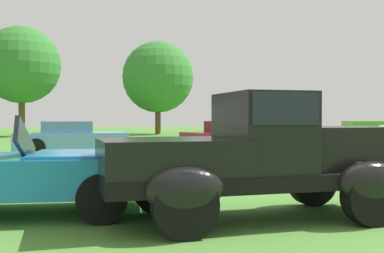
# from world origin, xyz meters

# --- Properties ---
(ground_plane) EXTENTS (120.00, 120.00, 0.00)m
(ground_plane) POSITION_xyz_m (0.00, 0.00, 0.00)
(ground_plane) COLOR #4C8433
(feature_pickup_truck) EXTENTS (4.17, 1.81, 1.70)m
(feature_pickup_truck) POSITION_xyz_m (-0.45, -0.00, 0.86)
(feature_pickup_truck) COLOR black
(feature_pickup_truck) RESTS_ON ground_plane
(neighbor_convertible) EXTENTS (4.60, 2.26, 1.40)m
(neighbor_convertible) POSITION_xyz_m (-3.60, 1.23, 0.58)
(neighbor_convertible) COLOR #1E7AB7
(neighbor_convertible) RESTS_ON ground_plane
(show_car_skyblue) EXTENTS (4.11, 1.85, 1.22)m
(show_car_skyblue) POSITION_xyz_m (-2.61, 12.11, 0.60)
(show_car_skyblue) COLOR #669EDB
(show_car_skyblue) RESTS_ON ground_plane
(show_car_burgundy) EXTENTS (4.59, 2.63, 1.22)m
(show_car_burgundy) POSITION_xyz_m (3.75, 11.48, 0.60)
(show_car_burgundy) COLOR maroon
(show_car_burgundy) RESTS_ON ground_plane
(show_car_lime) EXTENTS (4.88, 2.92, 1.22)m
(show_car_lime) POSITION_xyz_m (9.17, 10.21, 0.60)
(show_car_lime) COLOR #60C62D
(show_car_lime) RESTS_ON ground_plane
(treeline_center) EXTENTS (5.46, 5.46, 7.80)m
(treeline_center) POSITION_xyz_m (-5.51, 29.54, 5.06)
(treeline_center) COLOR brown
(treeline_center) RESTS_ON ground_plane
(treeline_mid_right) EXTENTS (5.71, 5.71, 7.45)m
(treeline_mid_right) POSITION_xyz_m (4.69, 31.33, 4.58)
(treeline_mid_right) COLOR brown
(treeline_mid_right) RESTS_ON ground_plane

